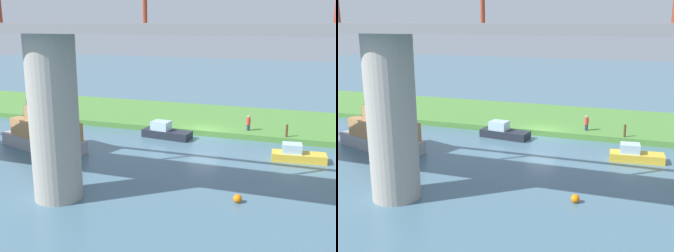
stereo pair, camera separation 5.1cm
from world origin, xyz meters
TOP-DOWN VIEW (x-y plane):
  - ground_plane at (0.00, 0.00)m, footprint 160.00×160.00m
  - grassy_bank at (0.00, -6.00)m, footprint 80.00×12.00m
  - bridge_pylon at (4.58, 15.77)m, footprint 2.77×2.77m
  - bridge_span at (4.58, 15.76)m, footprint 67.07×4.30m
  - person_on_bank at (-3.73, -1.53)m, footprint 0.51×0.51m
  - mooring_post at (-7.14, -0.42)m, footprint 0.20×0.20m
  - motorboat_red at (10.99, 8.08)m, footprint 8.19×4.84m
  - pontoon_yellow at (-8.24, 4.27)m, footprint 4.01×1.76m
  - motorboat_white at (3.08, 1.55)m, footprint 4.50×2.06m
  - marker_buoy at (-5.43, 13.02)m, footprint 0.50×0.50m

SIDE VIEW (x-z plane):
  - ground_plane at x=0.00m, z-range 0.00..0.00m
  - grassy_bank at x=0.00m, z-range 0.00..0.50m
  - marker_buoy at x=-5.43m, z-range 0.00..0.50m
  - pontoon_yellow at x=-8.24m, z-range -0.19..1.11m
  - motorboat_white at x=3.08m, z-range -0.21..1.24m
  - mooring_post at x=-7.14m, z-range 0.50..1.58m
  - person_on_bank at x=-3.73m, z-range 0.51..1.90m
  - motorboat_red at x=10.99m, z-range -0.51..3.46m
  - bridge_pylon at x=4.58m, z-range 0.00..9.46m
  - bridge_span at x=4.58m, z-range 8.33..11.58m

